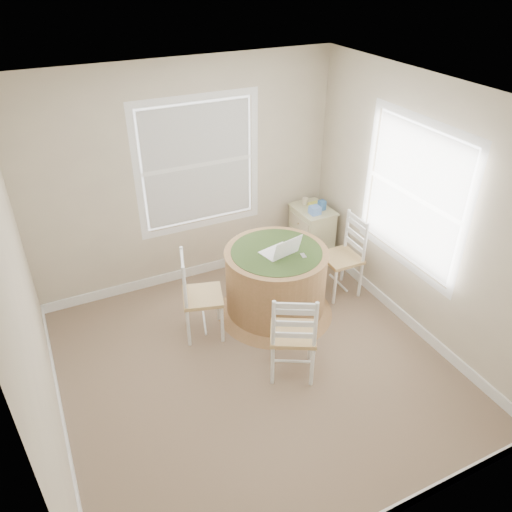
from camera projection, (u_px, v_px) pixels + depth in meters
room at (264, 242)px, 4.41m from camera, size 3.64×3.64×2.64m
round_table at (276, 280)px, 5.43m from camera, size 1.29×1.29×0.80m
chair_left at (203, 296)px, 5.11m from camera, size 0.50×0.51×0.95m
chair_near at (293, 333)px, 4.63m from camera, size 0.56×0.55×0.95m
chair_right at (341, 257)px, 5.74m from camera, size 0.41×0.43×0.95m
laptop at (280, 251)px, 5.19m from camera, size 0.41×0.37×0.24m
mouse at (291, 251)px, 5.24m from camera, size 0.08×0.11×0.03m
phone at (303, 256)px, 5.17m from camera, size 0.06×0.10×0.02m
keys at (293, 246)px, 5.32m from camera, size 0.07×0.06×0.02m
corner_chest at (311, 234)px, 6.41m from camera, size 0.42×0.57×0.74m
tissue_box at (315, 210)px, 6.08m from camera, size 0.12×0.12×0.10m
box_yellow at (315, 205)px, 6.23m from camera, size 0.15×0.10×0.06m
box_blue at (321, 205)px, 6.17m from camera, size 0.08×0.08×0.12m
cup_cream at (306, 201)px, 6.29m from camera, size 0.07×0.07×0.09m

